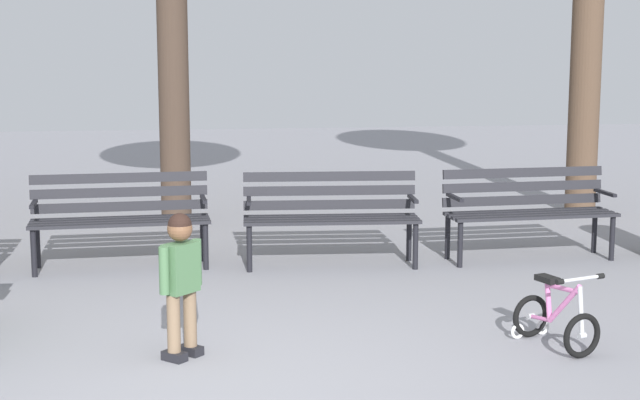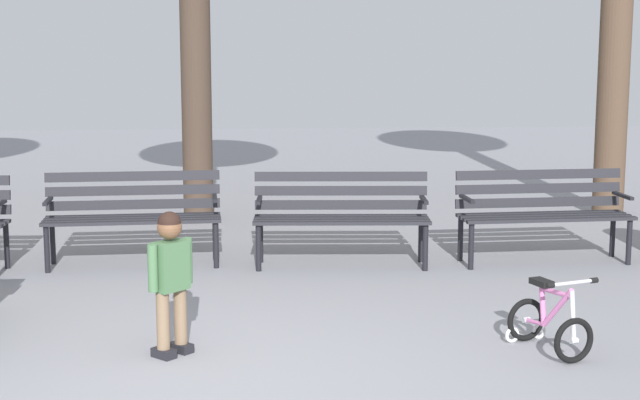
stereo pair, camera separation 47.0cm
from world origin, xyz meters
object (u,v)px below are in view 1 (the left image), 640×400
Objects in this scene: park_bench_left at (120,212)px; park_bench_right at (331,210)px; park_bench_far_right at (528,205)px; kids_bicycle at (555,318)px; child_standing at (181,275)px.

park_bench_left is 1.00× the size of park_bench_right.
kids_bicycle is at bearing -105.93° from park_bench_far_right.
park_bench_far_right is 2.81m from kids_bicycle.
child_standing is at bearing -141.69° from park_bench_far_right.
child_standing is 1.53× the size of kids_bicycle.
park_bench_right is 1.70× the size of child_standing.
park_bench_far_right is 2.59× the size of kids_bicycle.
child_standing reaches higher than park_bench_far_right.
park_bench_right is at bearing 61.96° from child_standing.
park_bench_left is 4.17m from kids_bicycle.
park_bench_left and park_bench_right have the same top height.
kids_bicycle is (2.49, -0.12, -0.35)m from child_standing.
park_bench_right is 1.89m from park_bench_far_right.
park_bench_left is 3.80m from park_bench_far_right.
park_bench_right is 2.60× the size of kids_bicycle.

